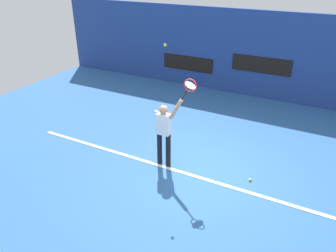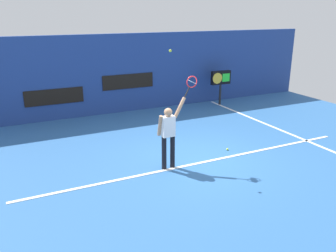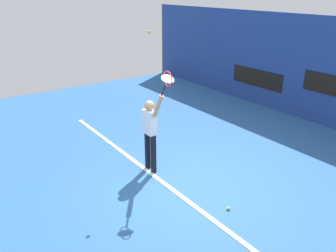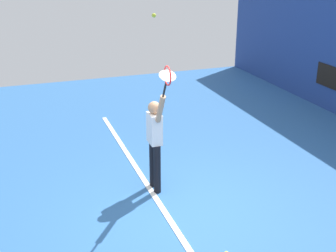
{
  "view_description": "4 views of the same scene",
  "coord_description": "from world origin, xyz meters",
  "px_view_note": "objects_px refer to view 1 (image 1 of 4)",
  "views": [
    {
      "loc": [
        2.5,
        -6.47,
        4.82
      ],
      "look_at": [
        -1.03,
        0.19,
        0.96
      ],
      "focal_mm": 35.05,
      "sensor_mm": 36.0,
      "label": 1
    },
    {
      "loc": [
        -4.69,
        -7.91,
        4.04
      ],
      "look_at": [
        -0.82,
        0.15,
        1.09
      ],
      "focal_mm": 37.1,
      "sensor_mm": 36.0,
      "label": 2
    },
    {
      "loc": [
        5.13,
        -4.0,
        3.98
      ],
      "look_at": [
        -0.8,
        0.21,
        1.07
      ],
      "focal_mm": 37.3,
      "sensor_mm": 36.0,
      "label": 3
    },
    {
      "loc": [
        5.89,
        -2.36,
        4.05
      ],
      "look_at": [
        -0.66,
        -0.02,
        1.33
      ],
      "focal_mm": 47.35,
      "sensor_mm": 36.0,
      "label": 4
    }
  ],
  "objects_px": {
    "tennis_player": "(164,131)",
    "spare_ball": "(250,180)",
    "tennis_racket": "(190,87)",
    "tennis_ball": "(165,45)"
  },
  "relations": [
    {
      "from": "tennis_player",
      "to": "spare_ball",
      "type": "xyz_separation_m",
      "value": [
        2.18,
        0.36,
        -0.98
      ]
    },
    {
      "from": "tennis_racket",
      "to": "spare_ball",
      "type": "bearing_deg",
      "value": 13.26
    },
    {
      "from": "tennis_player",
      "to": "spare_ball",
      "type": "height_order",
      "value": "tennis_player"
    },
    {
      "from": "tennis_ball",
      "to": "spare_ball",
      "type": "relative_size",
      "value": 1.0
    },
    {
      "from": "tennis_player",
      "to": "tennis_racket",
      "type": "height_order",
      "value": "tennis_racket"
    },
    {
      "from": "tennis_player",
      "to": "tennis_racket",
      "type": "xyz_separation_m",
      "value": [
        0.66,
        -0.0,
        1.27
      ]
    },
    {
      "from": "tennis_player",
      "to": "spare_ball",
      "type": "distance_m",
      "value": 2.42
    },
    {
      "from": "tennis_player",
      "to": "tennis_racket",
      "type": "distance_m",
      "value": 1.43
    },
    {
      "from": "tennis_racket",
      "to": "spare_ball",
      "type": "relative_size",
      "value": 9.01
    },
    {
      "from": "tennis_ball",
      "to": "spare_ball",
      "type": "height_order",
      "value": "tennis_ball"
    }
  ]
}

